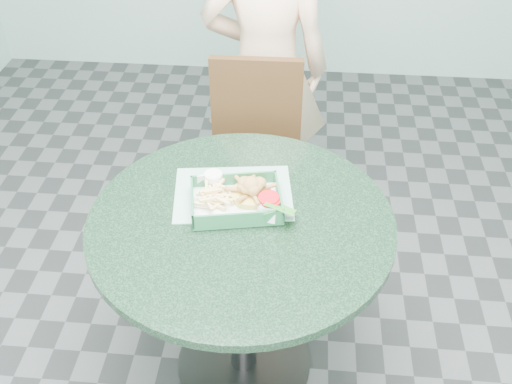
# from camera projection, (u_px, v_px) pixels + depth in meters

# --- Properties ---
(floor) EXTENTS (4.00, 5.00, 0.02)m
(floor) POSITION_uv_depth(u_px,v_px,m) (244.00, 363.00, 2.38)
(floor) COLOR #303335
(floor) RESTS_ON ground
(cafe_table) EXTENTS (0.98, 0.98, 0.75)m
(cafe_table) POSITION_uv_depth(u_px,v_px,m) (242.00, 261.00, 2.01)
(cafe_table) COLOR #313131
(cafe_table) RESTS_ON floor
(dining_chair) EXTENTS (0.39, 0.39, 0.93)m
(dining_chair) POSITION_uv_depth(u_px,v_px,m) (254.00, 153.00, 2.58)
(dining_chair) COLOR #391B11
(dining_chair) RESTS_ON floor
(diner_person) EXTENTS (0.59, 0.40, 1.60)m
(diner_person) POSITION_uv_depth(u_px,v_px,m) (266.00, 66.00, 2.64)
(diner_person) COLOR beige
(diner_person) RESTS_ON floor
(placemat) EXTENTS (0.42, 0.34, 0.00)m
(placemat) POSITION_uv_depth(u_px,v_px,m) (233.00, 198.00, 2.00)
(placemat) COLOR #87B8A6
(placemat) RESTS_ON cafe_table
(food_basket) EXTENTS (0.29, 0.21, 0.06)m
(food_basket) POSITION_uv_depth(u_px,v_px,m) (236.00, 208.00, 1.94)
(food_basket) COLOR #256F41
(food_basket) RESTS_ON placemat
(crab_sandwich) EXTENTS (0.13, 0.13, 0.08)m
(crab_sandwich) POSITION_uv_depth(u_px,v_px,m) (253.00, 195.00, 1.93)
(crab_sandwich) COLOR gold
(crab_sandwich) RESTS_ON food_basket
(fries_pile) EXTENTS (0.13, 0.14, 0.04)m
(fries_pile) POSITION_uv_depth(u_px,v_px,m) (218.00, 197.00, 1.95)
(fries_pile) COLOR #FFD284
(fries_pile) RESTS_ON food_basket
(sauce_ramekin) EXTENTS (0.06, 0.06, 0.03)m
(sauce_ramekin) POSITION_uv_depth(u_px,v_px,m) (220.00, 179.00, 2.00)
(sauce_ramekin) COLOR white
(sauce_ramekin) RESTS_ON food_basket
(garnish_cup) EXTENTS (0.12, 0.12, 0.05)m
(garnish_cup) POSITION_uv_depth(u_px,v_px,m) (270.00, 213.00, 1.88)
(garnish_cup) COLOR silver
(garnish_cup) RESTS_ON food_basket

